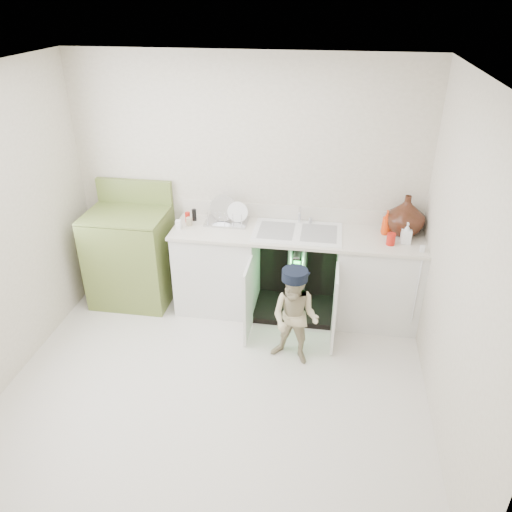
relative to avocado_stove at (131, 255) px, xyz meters
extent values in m
plane|color=beige|center=(1.17, -1.18, -0.51)|extent=(3.50, 3.50, 0.00)
cube|color=beige|center=(1.17, 0.32, 0.74)|extent=(3.50, 2.50, 0.02)
cube|color=beige|center=(1.17, -2.68, 0.74)|extent=(3.50, 2.50, 0.02)
cube|color=beige|center=(2.92, -1.18, 0.74)|extent=(2.50, 3.00, 0.02)
plane|color=white|center=(1.17, -1.18, 1.99)|extent=(3.50, 3.50, 0.00)
cube|color=silver|center=(0.92, 0.02, -0.08)|extent=(0.80, 0.60, 0.86)
cube|color=silver|center=(2.52, 0.02, -0.08)|extent=(0.80, 0.60, 0.86)
cube|color=black|center=(1.72, 0.29, -0.08)|extent=(0.80, 0.06, 0.86)
cube|color=black|center=(1.72, 0.02, -0.48)|extent=(0.80, 0.60, 0.06)
cylinder|color=gray|center=(1.65, 0.12, -0.06)|extent=(0.05, 0.05, 0.70)
cylinder|color=gray|center=(1.79, 0.12, -0.06)|extent=(0.05, 0.05, 0.70)
cylinder|color=gray|center=(1.72, 0.07, 0.11)|extent=(0.07, 0.18, 0.07)
cube|color=silver|center=(1.32, -0.48, -0.11)|extent=(0.03, 0.40, 0.76)
cube|color=silver|center=(2.12, -0.48, -0.11)|extent=(0.02, 0.40, 0.76)
cube|color=silver|center=(1.72, 0.02, 0.37)|extent=(2.44, 0.64, 0.03)
cube|color=silver|center=(1.72, 0.31, 0.46)|extent=(2.44, 0.02, 0.15)
cube|color=white|center=(1.72, 0.02, 0.38)|extent=(0.85, 0.55, 0.02)
cube|color=gray|center=(1.52, 0.02, 0.39)|extent=(0.34, 0.40, 0.01)
cube|color=gray|center=(1.93, 0.02, 0.39)|extent=(0.34, 0.40, 0.01)
cylinder|color=silver|center=(1.72, 0.24, 0.48)|extent=(0.03, 0.03, 0.17)
cylinder|color=silver|center=(1.72, 0.18, 0.55)|extent=(0.02, 0.14, 0.02)
cylinder|color=silver|center=(1.83, 0.24, 0.43)|extent=(0.04, 0.04, 0.06)
cylinder|color=silver|center=(2.85, -0.29, 0.04)|extent=(0.01, 0.01, 0.70)
cube|color=silver|center=(2.85, -0.20, 0.42)|extent=(0.04, 0.02, 0.06)
cube|color=silver|center=(1.00, 0.14, 0.40)|extent=(0.42, 0.28, 0.02)
cylinder|color=silver|center=(0.96, 0.16, 0.47)|extent=(0.26, 0.10, 0.25)
cylinder|color=white|center=(1.11, 0.14, 0.46)|extent=(0.21, 0.05, 0.20)
cylinder|color=silver|center=(0.83, 0.04, 0.47)|extent=(0.01, 0.01, 0.12)
cylinder|color=silver|center=(0.92, 0.04, 0.47)|extent=(0.01, 0.01, 0.12)
cylinder|color=silver|center=(1.00, 0.04, 0.47)|extent=(0.01, 0.01, 0.12)
cylinder|color=silver|center=(1.09, 0.04, 0.47)|extent=(0.01, 0.01, 0.12)
cylinder|color=silver|center=(1.17, 0.04, 0.47)|extent=(0.01, 0.01, 0.12)
imported|color=#412412|center=(2.72, 0.16, 0.58)|extent=(0.37, 0.37, 0.38)
imported|color=red|center=(2.55, 0.12, 0.51)|extent=(0.09, 0.09, 0.24)
imported|color=white|center=(2.72, -0.04, 0.49)|extent=(0.09, 0.09, 0.20)
cylinder|color=red|center=(2.58, -0.10, 0.44)|extent=(0.08, 0.08, 0.11)
cylinder|color=red|center=(0.61, 0.10, 0.44)|extent=(0.05, 0.05, 0.10)
cylinder|color=tan|center=(0.65, 0.02, 0.43)|extent=(0.06, 0.06, 0.08)
cylinder|color=black|center=(0.67, 0.14, 0.45)|extent=(0.04, 0.04, 0.12)
cube|color=white|center=(0.57, -0.08, 0.43)|extent=(0.05, 0.05, 0.09)
cube|color=olive|center=(0.00, -0.01, -0.03)|extent=(0.80, 0.65, 0.97)
cube|color=olive|center=(0.00, -0.01, 0.47)|extent=(0.80, 0.65, 0.02)
cube|color=olive|center=(0.00, 0.28, 0.60)|extent=(0.80, 0.06, 0.25)
cylinder|color=black|center=(-0.20, -0.17, 0.47)|extent=(0.18, 0.18, 0.02)
cylinder|color=silver|center=(-0.20, -0.17, 0.48)|extent=(0.21, 0.21, 0.01)
cylinder|color=black|center=(-0.20, 0.15, 0.47)|extent=(0.18, 0.18, 0.02)
cylinder|color=silver|center=(-0.20, 0.15, 0.48)|extent=(0.21, 0.21, 0.01)
cylinder|color=black|center=(0.20, -0.17, 0.47)|extent=(0.18, 0.18, 0.02)
cylinder|color=silver|center=(0.20, -0.17, 0.48)|extent=(0.21, 0.21, 0.01)
cylinder|color=black|center=(0.20, 0.15, 0.47)|extent=(0.18, 0.18, 0.02)
cylinder|color=silver|center=(0.20, 0.15, 0.48)|extent=(0.21, 0.21, 0.01)
imported|color=#C0AF8A|center=(1.78, -0.76, -0.06)|extent=(0.52, 0.45, 0.90)
cylinder|color=black|center=(1.78, -0.76, 0.36)|extent=(0.27, 0.27, 0.09)
cube|color=black|center=(1.81, -0.67, 0.33)|extent=(0.19, 0.13, 0.01)
cube|color=black|center=(1.75, -0.32, 0.21)|extent=(0.07, 0.01, 0.14)
cube|color=#26F23F|center=(1.75, -0.33, 0.21)|extent=(0.06, 0.00, 0.12)
camera|label=1|loc=(2.01, -4.31, 2.47)|focal=35.00mm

